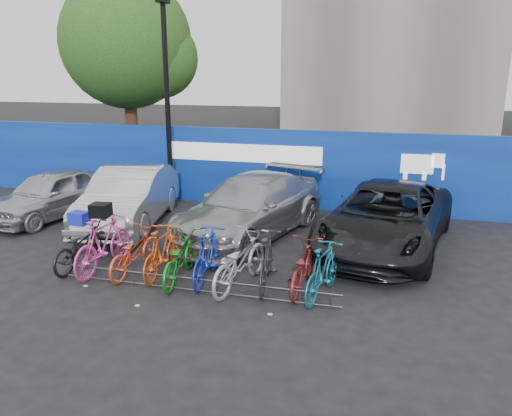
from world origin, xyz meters
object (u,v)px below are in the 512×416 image
at_px(bike_6, 240,261).
at_px(bike_7, 266,261).
at_px(car_0, 51,194).
at_px(bike_2, 134,252).
at_px(bike_3, 162,252).
at_px(bike_5, 207,256).
at_px(car_3, 387,217).
at_px(bike_8, 302,267).
at_px(car_1, 129,197).
at_px(car_2, 250,207).
at_px(bike_1, 103,244).
at_px(tree, 132,46).
at_px(bike_4, 179,258).
at_px(lamppost, 167,99).
at_px(bike_0, 82,246).
at_px(bike_rack, 195,285).
at_px(bike_9, 323,271).

relative_size(bike_6, bike_7, 1.10).
relative_size(car_0, bike_2, 2.27).
bearing_deg(bike_3, bike_7, -179.92).
xyz_separation_m(bike_5, bike_6, (0.70, -0.07, -0.01)).
bearing_deg(car_3, bike_8, -107.07).
distance_m(car_1, car_2, 3.44).
xyz_separation_m(car_1, bike_8, (5.31, -2.98, -0.32)).
bearing_deg(bike_3, car_0, -32.04).
xyz_separation_m(car_3, bike_7, (-2.22, -2.94, -0.20)).
bearing_deg(bike_1, tree, -62.16).
bearing_deg(bike_2, bike_4, 178.09).
bearing_deg(bike_1, bike_4, -178.82).
height_order(lamppost, bike_0, lamppost).
height_order(lamppost, bike_6, lamppost).
height_order(bike_rack, bike_5, bike_5).
xyz_separation_m(bike_rack, car_0, (-5.92, 3.72, 0.53)).
relative_size(car_2, bike_5, 2.88).
bearing_deg(bike_8, bike_rack, 21.66).
bearing_deg(bike_5, bike_6, 170.99).
xyz_separation_m(bike_0, bike_2, (1.25, -0.01, -0.01)).
bearing_deg(bike_8, car_3, -115.23).
distance_m(bike_0, bike_1, 0.58).
bearing_deg(bike_6, tree, -40.97).
relative_size(tree, car_3, 1.43).
distance_m(bike_rack, bike_9, 2.44).
bearing_deg(bike_8, car_0, -18.58).
distance_m(bike_2, bike_3, 0.63).
height_order(car_0, bike_8, car_0).
bearing_deg(tree, bike_rack, -57.55).
bearing_deg(bike_9, tree, -35.60).
height_order(car_2, bike_7, car_2).
height_order(car_0, bike_6, car_0).
xyz_separation_m(bike_4, bike_8, (2.45, 0.22, -0.02)).
distance_m(car_0, bike_7, 7.81).
bearing_deg(car_1, bike_1, -81.39).
height_order(bike_6, bike_7, bike_7).
height_order(car_2, bike_1, car_2).
bearing_deg(bike_3, bike_5, 177.70).
bearing_deg(bike_4, car_1, -52.55).
distance_m(lamppost, bike_0, 6.10).
height_order(bike_2, bike_9, bike_9).
bearing_deg(lamppost, car_1, -93.93).
height_order(bike_0, bike_9, bike_9).
relative_size(bike_2, bike_8, 1.00).
xyz_separation_m(car_1, bike_6, (4.11, -3.17, -0.25)).
height_order(car_0, car_3, car_3).
height_order(bike_1, bike_7, bike_1).
distance_m(bike_4, bike_5, 0.57).
height_order(car_1, bike_9, car_1).
distance_m(lamppost, bike_7, 7.50).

